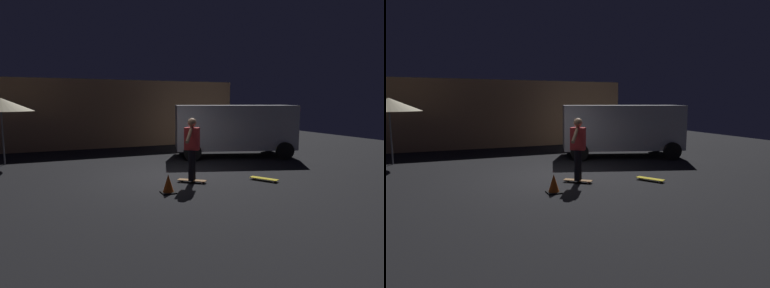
% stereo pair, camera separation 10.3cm
% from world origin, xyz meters
% --- Properties ---
extents(ground_plane, '(28.00, 28.00, 0.00)m').
position_xyz_m(ground_plane, '(0.00, 0.00, 0.00)').
color(ground_plane, black).
extents(low_building, '(11.13, 4.42, 3.19)m').
position_xyz_m(low_building, '(0.11, 8.94, 1.59)').
color(low_building, '#AD7F56').
rests_on(low_building, ground_plane).
extents(parked_van, '(4.96, 3.37, 2.03)m').
position_xyz_m(parked_van, '(3.51, 2.51, 1.16)').
color(parked_van, '#B2B2B7').
rests_on(parked_van, ground_plane).
extents(patio_umbrella, '(2.10, 2.10, 2.30)m').
position_xyz_m(patio_umbrella, '(-4.75, 3.94, 2.07)').
color(patio_umbrella, slate).
rests_on(patio_umbrella, ground_plane).
extents(skateboard_ridden, '(0.73, 0.65, 0.07)m').
position_xyz_m(skateboard_ridden, '(0.25, -0.88, 0.06)').
color(skateboard_ridden, olive).
rests_on(skateboard_ridden, ground_plane).
extents(skateboard_spare, '(0.58, 0.77, 0.07)m').
position_xyz_m(skateboard_spare, '(2.16, -1.47, 0.06)').
color(skateboard_spare, gold).
rests_on(skateboard_spare, ground_plane).
extents(skater, '(0.69, 0.82, 1.67)m').
position_xyz_m(skater, '(0.25, -0.88, 1.04)').
color(skater, black).
rests_on(skater, skateboard_ridden).
extents(traffic_cone, '(0.34, 0.34, 0.46)m').
position_xyz_m(traffic_cone, '(-0.67, -1.61, 0.21)').
color(traffic_cone, black).
rests_on(traffic_cone, ground_plane).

